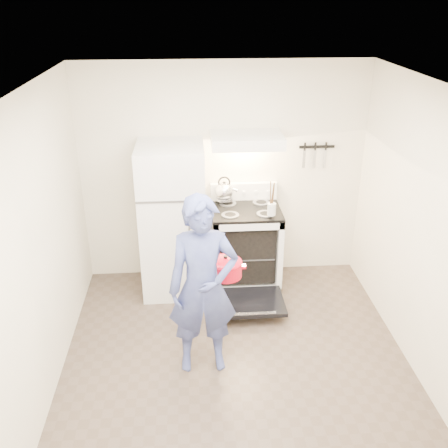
{
  "coord_description": "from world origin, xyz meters",
  "views": [
    {
      "loc": [
        -0.38,
        -3.54,
        3.15
      ],
      "look_at": [
        -0.05,
        1.0,
        1.0
      ],
      "focal_mm": 40.0,
      "sensor_mm": 36.0,
      "label": 1
    }
  ],
  "objects_px": {
    "refrigerator": "(173,220)",
    "person": "(203,287)",
    "stove_body": "(245,248)",
    "tea_kettle": "(224,190)",
    "dutch_oven": "(226,269)"
  },
  "relations": [
    {
      "from": "tea_kettle",
      "to": "dutch_oven",
      "type": "bearing_deg",
      "value": -93.64
    },
    {
      "from": "tea_kettle",
      "to": "refrigerator",
      "type": "bearing_deg",
      "value": -159.03
    },
    {
      "from": "stove_body",
      "to": "refrigerator",
      "type": "bearing_deg",
      "value": -178.23
    },
    {
      "from": "stove_body",
      "to": "dutch_oven",
      "type": "bearing_deg",
      "value": -105.48
    },
    {
      "from": "tea_kettle",
      "to": "person",
      "type": "height_order",
      "value": "person"
    },
    {
      "from": "stove_body",
      "to": "person",
      "type": "height_order",
      "value": "person"
    },
    {
      "from": "stove_body",
      "to": "tea_kettle",
      "type": "xyz_separation_m",
      "value": [
        -0.23,
        0.2,
        0.65
      ]
    },
    {
      "from": "stove_body",
      "to": "dutch_oven",
      "type": "distance_m",
      "value": 1.24
    },
    {
      "from": "refrigerator",
      "to": "tea_kettle",
      "type": "distance_m",
      "value": 0.67
    },
    {
      "from": "refrigerator",
      "to": "tea_kettle",
      "type": "xyz_separation_m",
      "value": [
        0.58,
        0.22,
        0.26
      ]
    },
    {
      "from": "tea_kettle",
      "to": "person",
      "type": "relative_size",
      "value": 0.19
    },
    {
      "from": "refrigerator",
      "to": "person",
      "type": "distance_m",
      "value": 1.38
    },
    {
      "from": "refrigerator",
      "to": "dutch_oven",
      "type": "height_order",
      "value": "refrigerator"
    },
    {
      "from": "refrigerator",
      "to": "stove_body",
      "type": "xyz_separation_m",
      "value": [
        0.81,
        0.02,
        -0.39
      ]
    },
    {
      "from": "stove_body",
      "to": "tea_kettle",
      "type": "distance_m",
      "value": 0.71
    }
  ]
}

